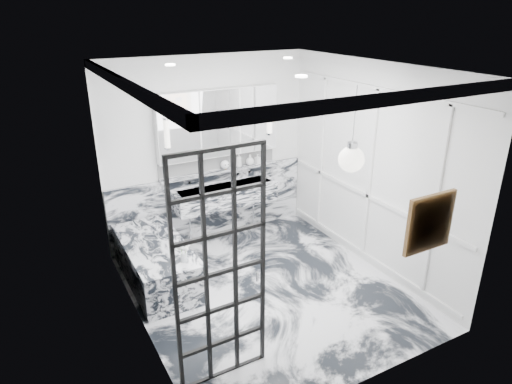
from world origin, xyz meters
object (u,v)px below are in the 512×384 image
trough_sink (225,195)px  bathtub (156,262)px  crittall_door (221,272)px  mirror_cabinet (219,123)px

trough_sink → bathtub: size_ratio=0.97×
trough_sink → crittall_door: bearing=-115.7°
trough_sink → bathtub: bearing=-153.5°
crittall_door → bathtub: crittall_door is taller
crittall_door → mirror_cabinet: 3.11m
crittall_door → trough_sink: 2.92m
crittall_door → mirror_cabinet: bearing=64.8°
crittall_door → bathtub: size_ratio=1.41×
trough_sink → mirror_cabinet: (-0.00, 0.17, 1.09)m
bathtub → mirror_cabinet: bearing=32.1°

